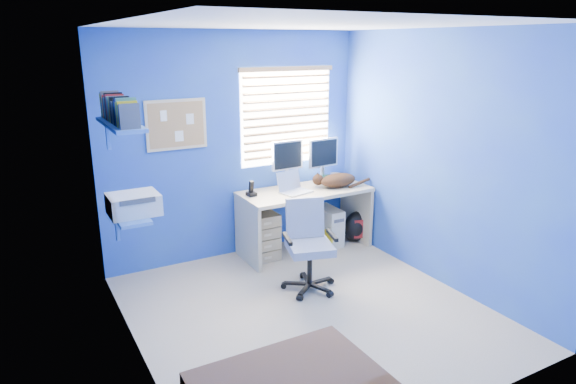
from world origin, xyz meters
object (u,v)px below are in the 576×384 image
office_chair (309,257)px  cat (338,180)px  desk (305,220)px  tower_pc (328,226)px  laptop (296,183)px

office_chair → cat: bearing=41.5°
cat → office_chair: cat is taller
desk → tower_pc: desk is taller
tower_pc → office_chair: office_chair is taller
office_chair → desk: bearing=61.3°
desk → cat: cat is taller
tower_pc → office_chair: (-0.83, -0.89, 0.11)m
laptop → office_chair: size_ratio=0.37×
desk → tower_pc: size_ratio=3.35×
laptop → cat: laptop is taller
desk → tower_pc: 0.39m
cat → office_chair: 1.25m
tower_pc → laptop: bearing=-168.3°
cat → office_chair: size_ratio=0.51×
desk → tower_pc: bearing=7.8°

